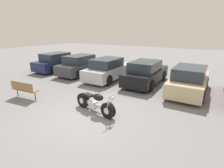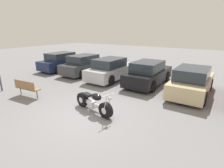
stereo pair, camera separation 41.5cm
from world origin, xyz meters
The scene contains 8 objects.
ground_plane centered at (0.00, 0.00, 0.00)m, with size 60.00×60.00×0.00m, color slate.
motorcycle centered at (0.02, 0.36, 0.41)m, with size 2.18×0.86×1.02m.
parked_car_navy centered at (-7.48, 5.24, 0.69)m, with size 1.79×4.17×1.49m.
parked_car_dark_grey centered at (-4.85, 5.24, 0.69)m, with size 1.79×4.17×1.49m.
parked_car_silver centered at (-2.22, 5.02, 0.69)m, with size 1.79×4.17×1.49m.
parked_car_black centered at (0.41, 5.33, 0.69)m, with size 1.79×4.17×1.49m.
parked_car_champagne centered at (3.04, 4.90, 0.69)m, with size 1.79×4.17×1.49m.
park_bench centered at (-3.90, -0.23, 0.54)m, with size 1.50×0.55×0.89m.
Camera 1 is at (4.12, -5.05, 3.34)m, focal length 28.00 mm.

